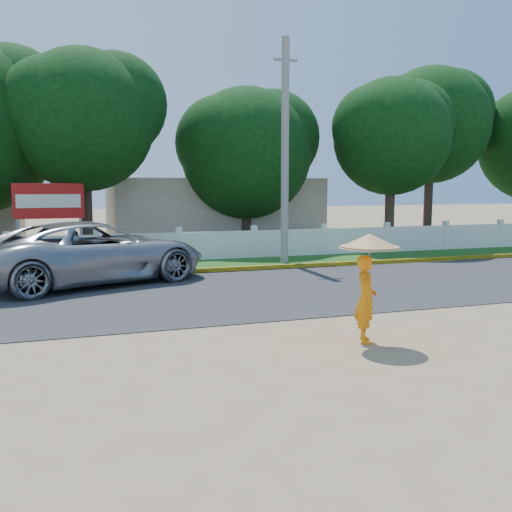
{
  "coord_description": "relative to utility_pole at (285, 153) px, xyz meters",
  "views": [
    {
      "loc": [
        -4.06,
        -10.1,
        2.91
      ],
      "look_at": [
        0.0,
        2.0,
        1.3
      ],
      "focal_mm": 40.0,
      "sensor_mm": 36.0,
      "label": 1
    }
  ],
  "objects": [
    {
      "name": "tree_row",
      "position": [
        -0.32,
        4.88,
        1.0
      ],
      "size": [
        40.78,
        8.04,
        8.82
      ],
      "color": "#473828",
      "rests_on": "ground"
    },
    {
      "name": "vehicle",
      "position": [
        -6.89,
        -2.26,
        -3.13
      ],
      "size": [
        7.3,
        5.26,
        1.85
      ],
      "primitive_type": "imported",
      "rotation": [
        0.0,
        0.0,
        1.94
      ],
      "color": "#9A9DA1",
      "rests_on": "ground"
    },
    {
      "name": "building_near",
      "position": [
        -0.6,
        8.58,
        -2.45
      ],
      "size": [
        10.0,
        6.0,
        3.2
      ],
      "primitive_type": "cube",
      "color": "#B7AD99",
      "rests_on": "ground"
    },
    {
      "name": "curb",
      "position": [
        -3.6,
        -1.37,
        -3.97
      ],
      "size": [
        40.0,
        0.18,
        0.16
      ],
      "primitive_type": "cube",
      "color": "yellow",
      "rests_on": "ground"
    },
    {
      "name": "grass_verge",
      "position": [
        -3.6,
        0.33,
        -4.04
      ],
      "size": [
        60.0,
        3.5,
        0.03
      ],
      "primitive_type": "cube",
      "color": "#2D601E",
      "rests_on": "ground"
    },
    {
      "name": "utility_pole",
      "position": [
        0.0,
        0.0,
        0.0
      ],
      "size": [
        0.28,
        0.28,
        8.1
      ],
      "primitive_type": "cylinder",
      "color": "gray",
      "rests_on": "ground"
    },
    {
      "name": "fence",
      "position": [
        -3.6,
        1.78,
        -3.5
      ],
      "size": [
        40.0,
        0.1,
        1.1
      ],
      "primitive_type": "cube",
      "color": "silver",
      "rests_on": "ground"
    },
    {
      "name": "ground",
      "position": [
        -3.6,
        -9.42,
        -4.05
      ],
      "size": [
        120.0,
        120.0,
        0.0
      ],
      "primitive_type": "plane",
      "color": "#9E8460",
      "rests_on": "ground"
    },
    {
      "name": "billboard",
      "position": [
        -8.2,
        2.88,
        -1.91
      ],
      "size": [
        2.5,
        0.13,
        2.95
      ],
      "color": "gray",
      "rests_on": "ground"
    },
    {
      "name": "monk_with_parasol",
      "position": [
        -2.44,
        -10.39,
        -2.73
      ],
      "size": [
        1.11,
        1.11,
        2.02
      ],
      "color": "orange",
      "rests_on": "ground"
    },
    {
      "name": "road",
      "position": [
        -3.6,
        -4.92,
        -4.04
      ],
      "size": [
        60.0,
        7.0,
        0.02
      ],
      "primitive_type": "cube",
      "color": "#38383A",
      "rests_on": "ground"
    }
  ]
}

